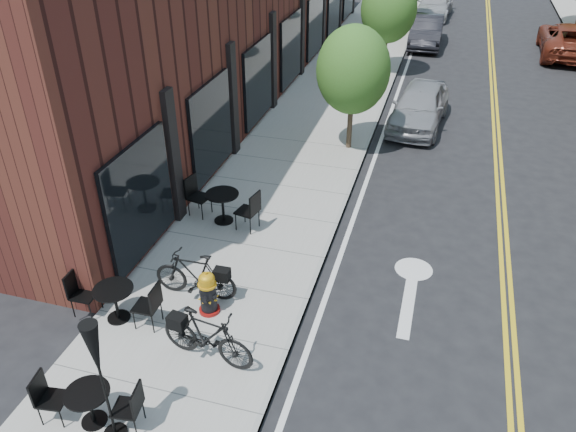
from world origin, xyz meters
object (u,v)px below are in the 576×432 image
(bistro_set_a, at_px, (89,403))
(parked_car_a, at_px, (419,106))
(bistro_set_b, at_px, (115,299))
(patio_umbrella, at_px, (97,359))
(parked_car_b, at_px, (426,31))
(bicycle_left, at_px, (195,275))
(bicycle_right, at_px, (207,337))
(fire_hydrant, at_px, (208,293))
(parked_car_c, at_px, (435,5))
(bistro_set_c, at_px, (223,203))
(parked_car_far, at_px, (569,40))

(bistro_set_a, height_order, parked_car_a, parked_car_a)
(bistro_set_b, distance_m, patio_umbrella, 3.00)
(bistro_set_a, bearing_deg, parked_car_b, 74.10)
(bistro_set_a, xyz_separation_m, parked_car_b, (3.40, 24.44, 0.14))
(bistro_set_a, bearing_deg, parked_car_a, 66.36)
(bistro_set_a, xyz_separation_m, bistro_set_b, (-0.89, 2.28, 0.04))
(parked_car_b, bearing_deg, bistro_set_b, -101.43)
(bicycle_left, distance_m, patio_umbrella, 3.67)
(bicycle_right, distance_m, bistro_set_a, 2.18)
(parked_car_a, relative_size, parked_car_b, 0.97)
(fire_hydrant, relative_size, parked_car_c, 0.21)
(fire_hydrant, distance_m, bistro_set_b, 1.79)
(bicycle_right, relative_size, bistro_set_c, 0.93)
(bicycle_right, height_order, patio_umbrella, patio_umbrella)
(bicycle_right, bearing_deg, bicycle_left, 38.64)
(bistro_set_b, height_order, bistro_set_c, bistro_set_c)
(bicycle_right, height_order, bistro_set_a, bicycle_right)
(bicycle_left, distance_m, parked_car_b, 21.31)
(bistro_set_c, bearing_deg, parked_car_a, 74.12)
(bicycle_left, bearing_deg, bistro_set_c, -170.75)
(patio_umbrella, bearing_deg, bicycle_left, 92.17)
(parked_car_a, height_order, parked_car_far, parked_car_far)
(bistro_set_a, height_order, bistro_set_c, bistro_set_c)
(bistro_set_c, relative_size, parked_car_c, 0.43)
(bicycle_right, height_order, parked_car_b, parked_car_b)
(parked_car_a, relative_size, parked_car_c, 0.91)
(bicycle_left, relative_size, parked_car_c, 0.38)
(fire_hydrant, xyz_separation_m, bistro_set_a, (-0.76, -2.98, -0.01))
(bistro_set_a, distance_m, bistro_set_b, 2.45)
(bistro_set_b, bearing_deg, bistro_set_a, -70.00)
(fire_hydrant, bearing_deg, parked_car_b, 95.41)
(bicycle_right, distance_m, parked_car_a, 12.55)
(patio_umbrella, bearing_deg, bistro_set_a, 165.38)
(parked_car_b, distance_m, parked_car_far, 6.58)
(bicycle_right, distance_m, bistro_set_c, 4.67)
(patio_umbrella, height_order, parked_car_far, patio_umbrella)
(patio_umbrella, height_order, parked_car_c, patio_umbrella)
(bicycle_left, xyz_separation_m, patio_umbrella, (0.13, -3.48, 1.15))
(parked_car_c, bearing_deg, parked_car_b, -86.63)
(patio_umbrella, bearing_deg, bicycle_right, 66.98)
(parked_car_a, height_order, parked_car_c, parked_car_a)
(bistro_set_a, height_order, bistro_set_b, bistro_set_b)
(fire_hydrant, xyz_separation_m, parked_car_a, (3.17, 11.05, 0.13))
(bicycle_left, xyz_separation_m, bistro_set_c, (-0.53, 2.84, -0.01))
(bistro_set_a, relative_size, parked_car_b, 0.39)
(patio_umbrella, distance_m, parked_car_far, 26.41)
(fire_hydrant, bearing_deg, bistro_set_a, -91.93)
(patio_umbrella, bearing_deg, fire_hydrant, 84.39)
(bistro_set_b, height_order, parked_car_c, parked_car_c)
(bicycle_right, relative_size, bistro_set_a, 1.08)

